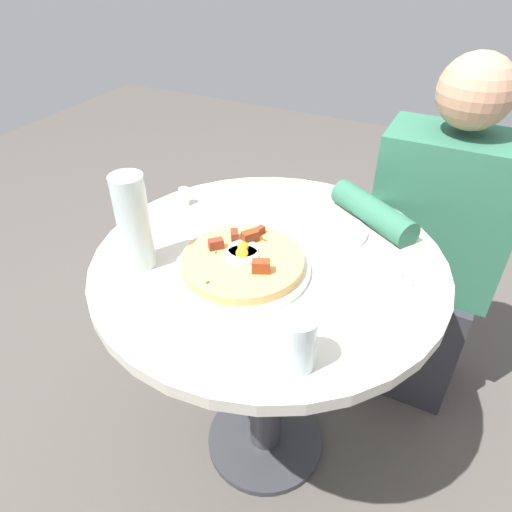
# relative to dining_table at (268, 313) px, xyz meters

# --- Properties ---
(ground_plane) EXTENTS (6.00, 6.00, 0.00)m
(ground_plane) POSITION_rel_dining_table_xyz_m (0.00, 0.00, -0.57)
(ground_plane) COLOR #4C4742
(dining_table) EXTENTS (0.82, 0.82, 0.75)m
(dining_table) POSITION_rel_dining_table_xyz_m (0.00, 0.00, 0.00)
(dining_table) COLOR beige
(dining_table) RESTS_ON ground_plane
(person_seated) EXTENTS (0.47, 0.47, 1.14)m
(person_seated) POSITION_rel_dining_table_xyz_m (0.33, 0.49, -0.06)
(person_seated) COLOR #2D2D33
(person_seated) RESTS_ON ground_plane
(pizza_plate) EXTENTS (0.30, 0.30, 0.01)m
(pizza_plate) POSITION_rel_dining_table_xyz_m (-0.03, -0.07, 0.18)
(pizza_plate) COLOR silver
(pizza_plate) RESTS_ON dining_table
(breakfast_pizza) EXTENTS (0.27, 0.27, 0.05)m
(breakfast_pizza) POSITION_rel_dining_table_xyz_m (-0.03, -0.07, 0.20)
(breakfast_pizza) COLOR tan
(breakfast_pizza) RESTS_ON pizza_plate
(bread_plate) EXTENTS (0.17, 0.17, 0.01)m
(bread_plate) POSITION_rel_dining_table_xyz_m (0.10, 0.16, 0.18)
(bread_plate) COLOR white
(bread_plate) RESTS_ON dining_table
(napkin) EXTENTS (0.22, 0.22, 0.00)m
(napkin) POSITION_rel_dining_table_xyz_m (0.25, -0.01, 0.18)
(napkin) COLOR white
(napkin) RESTS_ON dining_table
(fork) EXTENTS (0.13, 0.15, 0.00)m
(fork) POSITION_rel_dining_table_xyz_m (0.26, -0.03, 0.18)
(fork) COLOR silver
(fork) RESTS_ON napkin
(knife) EXTENTS (0.13, 0.15, 0.00)m
(knife) POSITION_rel_dining_table_xyz_m (0.23, -0.00, 0.18)
(knife) COLOR silver
(knife) RESTS_ON napkin
(water_glass) EXTENTS (0.07, 0.07, 0.11)m
(water_glass) POSITION_rel_dining_table_xyz_m (0.18, -0.27, 0.23)
(water_glass) COLOR silver
(water_glass) RESTS_ON dining_table
(water_bottle) EXTENTS (0.07, 0.07, 0.22)m
(water_bottle) POSITION_rel_dining_table_xyz_m (-0.25, -0.15, 0.29)
(water_bottle) COLOR silver
(water_bottle) RESTS_ON dining_table
(salt_shaker) EXTENTS (0.03, 0.03, 0.05)m
(salt_shaker) POSITION_rel_dining_table_xyz_m (-0.31, 0.12, 0.20)
(salt_shaker) COLOR white
(salt_shaker) RESTS_ON dining_table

